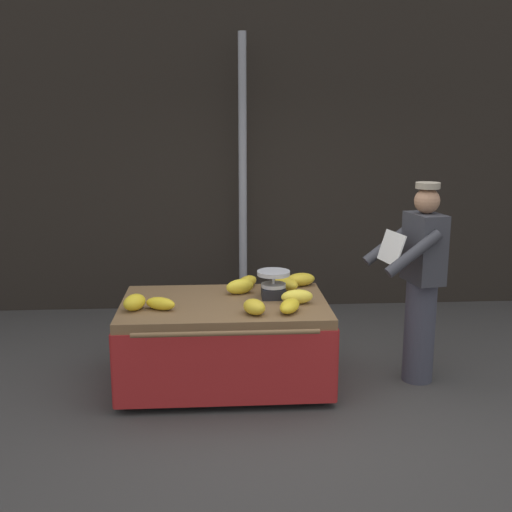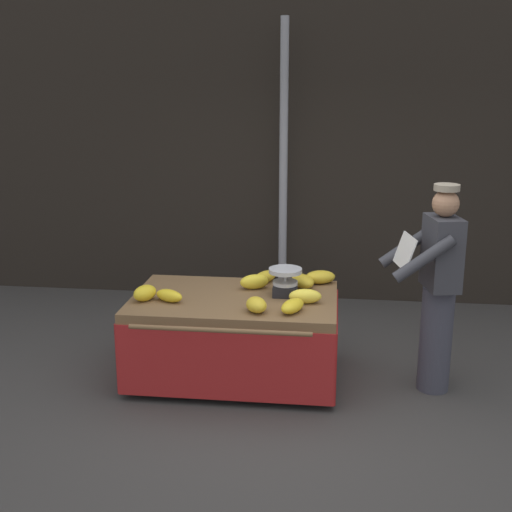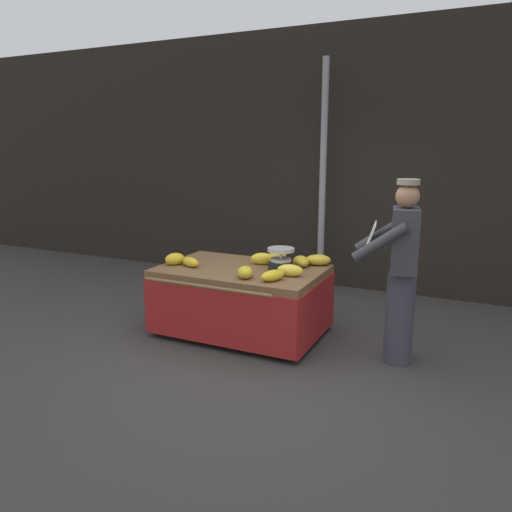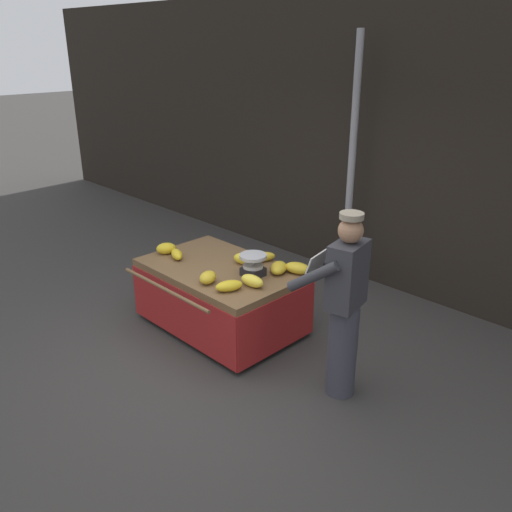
{
  "view_description": "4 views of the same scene",
  "coord_description": "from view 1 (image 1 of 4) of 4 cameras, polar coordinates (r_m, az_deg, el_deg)",
  "views": [
    {
      "loc": [
        -0.66,
        -4.43,
        2.24
      ],
      "look_at": [
        -0.33,
        0.62,
        1.11
      ],
      "focal_mm": 44.13,
      "sensor_mm": 36.0,
      "label": 1
    },
    {
      "loc": [
        0.22,
        -4.66,
        2.51
      ],
      "look_at": [
        -0.42,
        0.64,
        1.08
      ],
      "focal_mm": 46.93,
      "sensor_mm": 36.0,
      "label": 2
    },
    {
      "loc": [
        1.73,
        -3.92,
        2.0
      ],
      "look_at": [
        -0.37,
        0.49,
        0.91
      ],
      "focal_mm": 34.64,
      "sensor_mm": 36.0,
      "label": 3
    },
    {
      "loc": [
        3.42,
        -2.83,
        2.99
      ],
      "look_at": [
        -0.1,
        0.66,
        0.99
      ],
      "focal_mm": 37.42,
      "sensor_mm": 36.0,
      "label": 4
    }
  ],
  "objects": [
    {
      "name": "banana_bunch_6",
      "position": [
        5.73,
        4.06,
        -2.14
      ],
      "size": [
        0.31,
        0.24,
        0.12
      ],
      "primitive_type": "ellipsoid",
      "rotation": [
        0.0,
        0.0,
        1.87
      ],
      "color": "gold",
      "rests_on": "banana_cart"
    },
    {
      "name": "banana_bunch_0",
      "position": [
        5.46,
        -1.47,
        -2.79
      ],
      "size": [
        0.28,
        0.21,
        0.13
      ],
      "primitive_type": "ellipsoid",
      "rotation": [
        0.0,
        0.0,
        1.95
      ],
      "color": "yellow",
      "rests_on": "banana_cart"
    },
    {
      "name": "banana_bunch_1",
      "position": [
        5.07,
        -8.65,
        -4.29
      ],
      "size": [
        0.28,
        0.21,
        0.1
      ],
      "primitive_type": "ellipsoid",
      "rotation": [
        0.0,
        0.0,
        1.14
      ],
      "color": "gold",
      "rests_on": "banana_cart"
    },
    {
      "name": "street_pole",
      "position": [
        7.02,
        -1.21,
        6.99
      ],
      "size": [
        0.09,
        0.09,
        3.12
      ],
      "primitive_type": "cylinder",
      "color": "gray",
      "rests_on": "ground"
    },
    {
      "name": "banana_bunch_5",
      "position": [
        5.66,
        -0.83,
        -2.37
      ],
      "size": [
        0.25,
        0.32,
        0.1
      ],
      "primitive_type": "ellipsoid",
      "rotation": [
        0.0,
        0.0,
        2.63
      ],
      "color": "gold",
      "rests_on": "banana_cart"
    },
    {
      "name": "banana_bunch_8",
      "position": [
        5.18,
        3.73,
        -3.71
      ],
      "size": [
        0.28,
        0.15,
        0.12
      ],
      "primitive_type": "ellipsoid",
      "rotation": [
        0.0,
        0.0,
        1.66
      ],
      "color": "yellow",
      "rests_on": "banana_cart"
    },
    {
      "name": "banana_bunch_4",
      "position": [
        4.96,
        3.07,
        -4.56
      ],
      "size": [
        0.24,
        0.31,
        0.1
      ],
      "primitive_type": "ellipsoid",
      "rotation": [
        0.0,
        0.0,
        2.73
      ],
      "color": "gold",
      "rests_on": "banana_cart"
    },
    {
      "name": "weighing_scale",
      "position": [
        5.33,
        1.6,
        -2.59
      ],
      "size": [
        0.28,
        0.28,
        0.23
      ],
      "color": "black",
      "rests_on": "banana_cart"
    },
    {
      "name": "banana_bunch_2",
      "position": [
        4.9,
        -0.16,
        -4.63
      ],
      "size": [
        0.23,
        0.26,
        0.12
      ],
      "primitive_type": "ellipsoid",
      "rotation": [
        0.0,
        0.0,
        0.44
      ],
      "color": "gold",
      "rests_on": "banana_cart"
    },
    {
      "name": "banana_bunch_7",
      "position": [
        5.59,
        2.73,
        -2.52
      ],
      "size": [
        0.28,
        0.32,
        0.11
      ],
      "primitive_type": "ellipsoid",
      "rotation": [
        0.0,
        0.0,
        0.55
      ],
      "color": "gold",
      "rests_on": "banana_cart"
    },
    {
      "name": "vendor_person",
      "position": [
        5.46,
        14.69,
        -2.34
      ],
      "size": [
        0.64,
        0.59,
        1.71
      ],
      "color": "#383842",
      "rests_on": "ground"
    },
    {
      "name": "back_wall",
      "position": [
        7.44,
        1.37,
        9.13
      ],
      "size": [
        16.0,
        0.24,
        3.59
      ],
      "primitive_type": "cube",
      "color": "black",
      "rests_on": "ground"
    },
    {
      "name": "banana_bunch_3",
      "position": [
        5.1,
        -10.96,
        -4.14
      ],
      "size": [
        0.23,
        0.26,
        0.13
      ],
      "primitive_type": "ellipsoid",
      "rotation": [
        0.0,
        0.0,
        2.65
      ],
      "color": "gold",
      "rests_on": "banana_cart"
    },
    {
      "name": "ground_plane",
      "position": [
        5.0,
        4.38,
        -14.08
      ],
      "size": [
        60.0,
        60.0,
        0.0
      ],
      "primitive_type": "plane",
      "color": "#383533"
    },
    {
      "name": "banana_cart",
      "position": [
        5.31,
        -2.88,
        -6.18
      ],
      "size": [
        1.73,
        1.31,
        0.73
      ],
      "color": "brown",
      "rests_on": "ground"
    }
  ]
}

